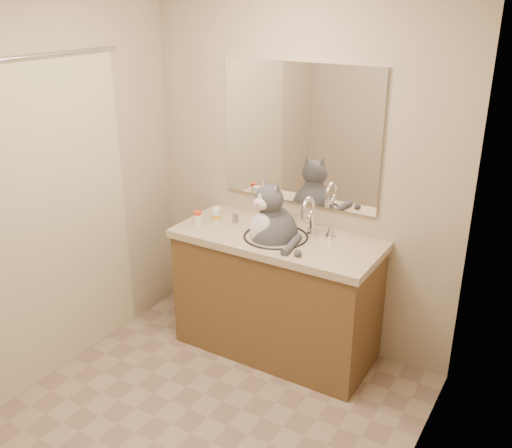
% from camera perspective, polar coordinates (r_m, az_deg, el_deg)
% --- Properties ---
extents(room, '(2.22, 2.52, 2.42)m').
position_cam_1_polar(room, '(2.76, -7.55, -1.24)').
color(room, gray).
rests_on(room, ground).
extents(vanity, '(1.34, 0.59, 1.12)m').
position_cam_1_polar(vanity, '(3.81, 2.05, -6.81)').
color(vanity, brown).
rests_on(vanity, ground).
extents(mirror, '(1.10, 0.02, 0.90)m').
position_cam_1_polar(mirror, '(3.68, 4.34, 8.89)').
color(mirror, white).
rests_on(mirror, room).
extents(shower_curtain, '(0.02, 1.30, 1.93)m').
position_cam_1_polar(shower_curtain, '(3.59, -19.70, 0.29)').
color(shower_curtain, beige).
rests_on(shower_curtain, ground).
extents(cat, '(0.41, 0.44, 0.60)m').
position_cam_1_polar(cat, '(3.60, 1.70, -0.83)').
color(cat, '#48484D').
rests_on(cat, vanity).
extents(pill_bottle_redcap, '(0.07, 0.07, 0.09)m').
position_cam_1_polar(pill_bottle_redcap, '(3.82, -5.83, 0.63)').
color(pill_bottle_redcap, white).
rests_on(pill_bottle_redcap, vanity).
extents(pill_bottle_orange, '(0.06, 0.06, 0.10)m').
position_cam_1_polar(pill_bottle_orange, '(3.84, -4.00, 0.86)').
color(pill_bottle_orange, white).
rests_on(pill_bottle_orange, vanity).
extents(grey_canister, '(0.04, 0.04, 0.06)m').
position_cam_1_polar(grey_canister, '(3.84, -2.09, 0.59)').
color(grey_canister, gray).
rests_on(grey_canister, vanity).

